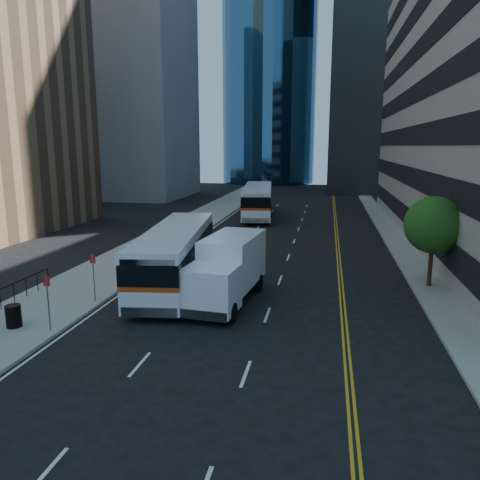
{
  "coord_description": "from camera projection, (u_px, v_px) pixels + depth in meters",
  "views": [
    {
      "loc": [
        3.12,
        -19.14,
        7.97
      ],
      "look_at": [
        -1.58,
        6.0,
        2.8
      ],
      "focal_mm": 35.0,
      "sensor_mm": 36.0,
      "label": 1
    }
  ],
  "objects": [
    {
      "name": "box_truck",
      "position": [
        228.0,
        269.0,
        23.94
      ],
      "size": [
        3.1,
        7.21,
        3.35
      ],
      "rotation": [
        0.0,
        0.0,
        -0.1
      ],
      "color": "white",
      "rests_on": "ground"
    },
    {
      "name": "office_tower_north",
      "position": [
        421.0,
        16.0,
        80.78
      ],
      "size": [
        30.0,
        28.0,
        60.0
      ],
      "primitive_type": "cube",
      "color": "gray",
      "rests_on": "ground"
    },
    {
      "name": "midrise_west",
      "position": [
        127.0,
        83.0,
        72.26
      ],
      "size": [
        18.0,
        18.0,
        35.0
      ],
      "primitive_type": "cube",
      "color": "gray",
      "rests_on": "ground"
    },
    {
      "name": "ground",
      "position": [
        250.0,
        330.0,
        20.59
      ],
      "size": [
        160.0,
        160.0,
        0.0
      ],
      "primitive_type": "plane",
      "color": "black",
      "rests_on": "ground"
    },
    {
      "name": "sidewalk_east",
      "position": [
        391.0,
        233.0,
        43.04
      ],
      "size": [
        2.0,
        90.0,
        0.15
      ],
      "primitive_type": "cube",
      "color": "gray",
      "rests_on": "ground"
    },
    {
      "name": "bus_front",
      "position": [
        176.0,
        254.0,
        27.06
      ],
      "size": [
        4.4,
        13.12,
        3.32
      ],
      "rotation": [
        0.0,
        0.0,
        0.13
      ],
      "color": "white",
      "rests_on": "ground"
    },
    {
      "name": "trash_can",
      "position": [
        14.0,
        316.0,
        20.48
      ],
      "size": [
        0.84,
        0.84,
        0.99
      ],
      "primitive_type": "cylinder",
      "rotation": [
        0.0,
        0.0,
        -0.34
      ],
      "color": "black",
      "rests_on": "sidewalk_west"
    },
    {
      "name": "sidewalk_west",
      "position": [
        187.0,
        226.0,
        46.55
      ],
      "size": [
        5.0,
        90.0,
        0.15
      ],
      "primitive_type": "cube",
      "color": "gray",
      "rests_on": "ground"
    },
    {
      "name": "street_tree",
      "position": [
        434.0,
        225.0,
        25.95
      ],
      "size": [
        3.2,
        3.2,
        5.1
      ],
      "color": "#332114",
      "rests_on": "sidewalk_east"
    },
    {
      "name": "bus_rear",
      "position": [
        258.0,
        200.0,
        52.99
      ],
      "size": [
        4.57,
        14.0,
        3.54
      ],
      "rotation": [
        0.0,
        0.0,
        0.12
      ],
      "color": "white",
      "rests_on": "ground"
    }
  ]
}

